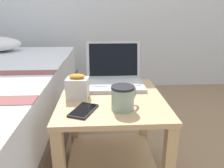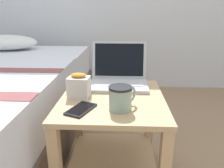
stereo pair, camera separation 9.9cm
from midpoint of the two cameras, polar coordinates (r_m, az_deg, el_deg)
name	(u,v)px [view 1 (the left image)]	position (r m, az deg, el deg)	size (l,w,h in m)	color
bedside_table	(112,129)	(1.13, -2.67, -11.85)	(0.50, 0.56, 0.49)	tan
laptop	(114,76)	(1.22, -1.70, 1.96)	(0.31, 0.27, 0.23)	#B7BABC
mug_front_left	(123,96)	(0.91, -0.16, -3.32)	(0.12, 0.12, 0.10)	#8CA593
snack_bag	(78,87)	(1.05, -11.65, -0.77)	(0.11, 0.09, 0.12)	silver
cell_phone	(83,110)	(0.92, -10.56, -6.85)	(0.13, 0.16, 0.01)	black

